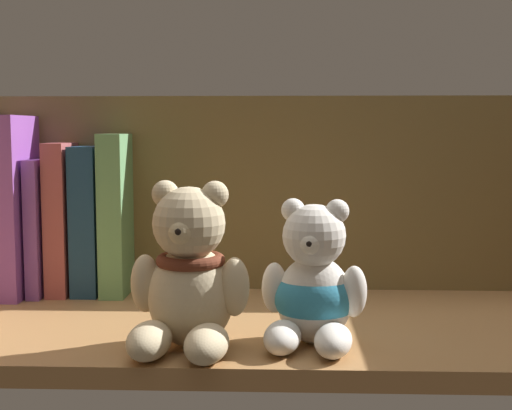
% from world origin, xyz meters
% --- Properties ---
extents(shelf_board, '(0.78, 0.31, 0.02)m').
position_xyz_m(shelf_board, '(0.00, 0.00, 0.01)').
color(shelf_board, '#9E7042').
rests_on(shelf_board, ground).
extents(shelf_back_panel, '(0.80, 0.01, 0.26)m').
position_xyz_m(shelf_back_panel, '(0.00, 0.16, 0.13)').
color(shelf_back_panel, brown).
rests_on(shelf_back_panel, ground).
extents(book_2, '(0.02, 0.14, 0.22)m').
position_xyz_m(book_2, '(-0.32, 0.13, 0.13)').
color(book_2, '#9D5A7A').
rests_on(book_2, shelf_board).
extents(book_3, '(0.02, 0.15, 0.22)m').
position_xyz_m(book_3, '(-0.29, 0.13, 0.13)').
color(book_3, purple).
rests_on(book_3, shelf_board).
extents(book_4, '(0.02, 0.12, 0.17)m').
position_xyz_m(book_4, '(-0.27, 0.13, 0.10)').
color(book_4, '#874DA3').
rests_on(book_4, shelf_board).
extents(book_5, '(0.03, 0.10, 0.19)m').
position_xyz_m(book_5, '(-0.24, 0.13, 0.11)').
color(book_5, '#AA4F4F').
rests_on(book_5, shelf_board).
extents(book_6, '(0.03, 0.09, 0.18)m').
position_xyz_m(book_6, '(-0.21, 0.13, 0.11)').
color(book_6, navy).
rests_on(book_6, shelf_board).
extents(book_7, '(0.03, 0.10, 0.20)m').
position_xyz_m(book_7, '(-0.18, 0.13, 0.12)').
color(book_7, '#67A266').
rests_on(book_7, shelf_board).
extents(teddy_bear_larger, '(0.12, 0.12, 0.16)m').
position_xyz_m(teddy_bear_larger, '(-0.06, -0.10, 0.09)').
color(teddy_bear_larger, beige).
rests_on(teddy_bear_larger, shelf_board).
extents(teddy_bear_smaller, '(0.10, 0.11, 0.14)m').
position_xyz_m(teddy_bear_smaller, '(0.06, -0.08, 0.07)').
color(teddy_bear_smaller, white).
rests_on(teddy_bear_smaller, shelf_board).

